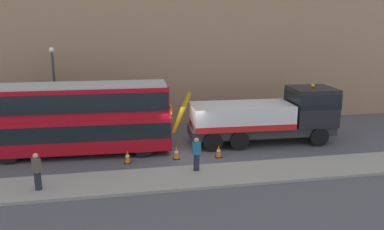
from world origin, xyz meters
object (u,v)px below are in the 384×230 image
Objects in this scene: double_decker_bus at (72,117)px; pedestrian_bystander at (197,154)px; pedestrian_onlooker at (37,172)px; traffic_cone_near_truck at (219,151)px; street_lamp at (55,84)px; recovery_tow_truck at (269,115)px; traffic_cone_near_bus at (128,157)px; traffic_cone_midway at (176,153)px.

double_decker_bus is 7.62m from pedestrian_bystander.
pedestrian_onlooker reaches higher than traffic_cone_near_truck.
street_lamp reaches higher than pedestrian_onlooker.
street_lamp is (-0.31, 9.01, 2.49)m from pedestrian_onlooker.
recovery_tow_truck is 4.49m from traffic_cone_near_truck.
street_lamp is at bearing 125.81° from traffic_cone_near_bus.
double_decker_bus is at bearing -70.60° from street_lamp.
pedestrian_bystander is at bearing -31.58° from traffic_cone_near_bus.
pedestrian_onlooker is (-1.10, -5.01, -1.25)m from double_decker_bus.
traffic_cone_near_bus is (2.94, -2.02, -1.89)m from double_decker_bus.
recovery_tow_truck reaches higher than pedestrian_bystander.
street_lamp is at bearing 147.21° from traffic_cone_near_truck.
recovery_tow_truck is 13.85m from street_lamp.
double_decker_bus reaches higher than traffic_cone_near_bus.
recovery_tow_truck is at bearing 28.59° from traffic_cone_near_truck.
double_decker_bus is 15.44× the size of traffic_cone_midway.
double_decker_bus is at bearing -177.88° from recovery_tow_truck.
pedestrian_onlooker is 7.46m from pedestrian_bystander.
pedestrian_onlooker is 2.38× the size of traffic_cone_near_bus.
double_decker_bus is at bearing 54.48° from pedestrian_bystander.
street_lamp is (-7.71, 8.09, 2.49)m from pedestrian_bystander.
traffic_cone_near_truck is 0.12× the size of street_lamp.
traffic_cone_near_bus is at bearing 55.89° from pedestrian_bystander.
traffic_cone_near_truck is (5.06, -0.03, 0.00)m from traffic_cone_near_bus.
street_lamp reaches higher than double_decker_bus.
recovery_tow_truck is 11.74m from double_decker_bus.
recovery_tow_truck is 9.13m from traffic_cone_near_bus.
traffic_cone_near_truck is at bearing -42.15° from pedestrian_bystander.
recovery_tow_truck is at bearing -55.62° from pedestrian_bystander.
recovery_tow_truck reaches higher than traffic_cone_near_truck.
pedestrian_bystander is at bearing -27.69° from pedestrian_onlooker.
traffic_cone_midway is at bearing -160.87° from recovery_tow_truck.
traffic_cone_midway is at bearing 175.73° from traffic_cone_near_truck.
pedestrian_onlooker is at bearing -156.53° from recovery_tow_truck.
recovery_tow_truck is 5.96× the size of pedestrian_onlooker.
traffic_cone_near_truck is at bearing -149.21° from recovery_tow_truck.
traffic_cone_near_bus is (4.03, 2.99, -0.64)m from pedestrian_onlooker.
recovery_tow_truck is 0.92× the size of double_decker_bus.
pedestrian_onlooker is at bearing -162.00° from traffic_cone_near_truck.
traffic_cone_near_bus and traffic_cone_near_truck have the same top height.
traffic_cone_midway is (2.68, 0.14, 0.00)m from traffic_cone_near_bus.
double_decker_bus is 6.21m from traffic_cone_midway.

